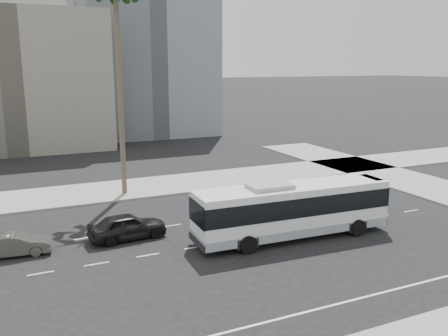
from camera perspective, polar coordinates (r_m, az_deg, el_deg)
ground at (r=31.10m, az=1.69°, el=-8.67°), size 700.00×700.00×0.00m
sidewalk_north at (r=44.85m, az=-7.12°, el=-2.04°), size 120.00×7.00×0.15m
midrise_beige_west at (r=71.03m, az=-24.25°, el=9.56°), size 24.00×18.00×18.00m
midrise_gray_center at (r=80.77m, az=-9.90°, el=13.50°), size 20.00×20.00×26.00m
civic_tower at (r=277.59m, az=-23.35°, el=17.13°), size 42.00×42.00×129.00m
highrise_right at (r=263.54m, az=-12.41°, el=17.29°), size 26.00×26.00×70.00m
highrise_far at (r=298.36m, az=-8.79°, el=15.86°), size 22.00×22.00×60.00m
city_bus at (r=31.30m, az=8.22°, el=-4.81°), size 13.27×3.49×3.78m
car_a at (r=31.69m, az=-11.52°, el=-6.87°), size 2.40×5.17×1.71m
car_b at (r=31.13m, az=-23.85°, el=-8.41°), size 1.84×4.25×1.36m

